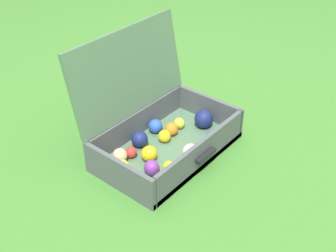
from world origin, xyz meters
TOP-DOWN VIEW (x-y plane):
  - ground_plane at (0.00, 0.00)m, footprint 16.00×16.00m
  - open_suitcase at (-0.01, 0.06)m, footprint 0.58×0.44m

SIDE VIEW (x-z plane):
  - ground_plane at x=0.00m, z-range 0.00..0.00m
  - open_suitcase at x=-0.01m, z-range -0.13..0.35m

